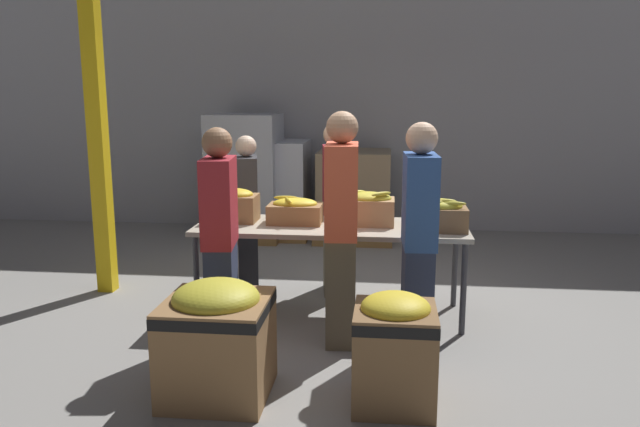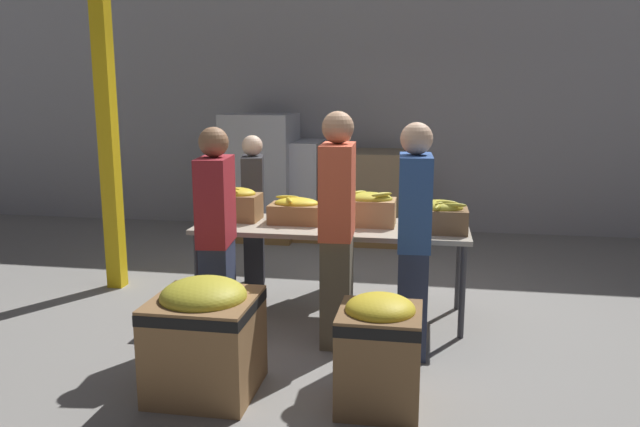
{
  "view_description": "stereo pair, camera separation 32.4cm",
  "coord_description": "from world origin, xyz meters",
  "px_view_note": "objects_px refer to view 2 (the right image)",
  "views": [
    {
      "loc": [
        0.47,
        -5.18,
        1.93
      ],
      "look_at": [
        -0.08,
        -0.1,
        0.92
      ],
      "focal_mm": 35.0,
      "sensor_mm": 36.0,
      "label": 1
    },
    {
      "loc": [
        0.79,
        -5.14,
        1.93
      ],
      "look_at": [
        -0.08,
        -0.1,
        0.92
      ],
      "focal_mm": 35.0,
      "sensor_mm": 36.0,
      "label": 2
    }
  ],
  "objects_px": {
    "support_pillar": "(105,83)",
    "pallet_stack_1": "(261,177)",
    "volunteer_2": "(217,238)",
    "banana_box_2": "(368,208)",
    "volunteer_1": "(414,242)",
    "sorting_table": "(332,232)",
    "donation_bin_1": "(379,348)",
    "pallet_stack_0": "(369,196)",
    "banana_box_0": "(238,204)",
    "volunteer_0": "(339,210)",
    "pallet_stack_2": "(290,189)",
    "banana_box_1": "(297,210)",
    "donation_bin_0": "(205,333)",
    "banana_box_3": "(440,216)",
    "volunteer_3": "(337,231)",
    "volunteer_4": "(254,213)"
  },
  "relations": [
    {
      "from": "support_pillar",
      "to": "pallet_stack_1",
      "type": "xyz_separation_m",
      "value": [
        0.85,
        2.38,
        -1.2
      ]
    },
    {
      "from": "volunteer_2",
      "to": "support_pillar",
      "type": "height_order",
      "value": "support_pillar"
    },
    {
      "from": "banana_box_2",
      "to": "volunteer_1",
      "type": "height_order",
      "value": "volunteer_1"
    },
    {
      "from": "sorting_table",
      "to": "banana_box_2",
      "type": "bearing_deg",
      "value": 13.16
    },
    {
      "from": "donation_bin_1",
      "to": "pallet_stack_0",
      "type": "bearing_deg",
      "value": 96.37
    },
    {
      "from": "sorting_table",
      "to": "banana_box_0",
      "type": "distance_m",
      "value": 0.88
    },
    {
      "from": "volunteer_1",
      "to": "support_pillar",
      "type": "bearing_deg",
      "value": 66.67
    },
    {
      "from": "volunteer_0",
      "to": "pallet_stack_0",
      "type": "distance_m",
      "value": 2.28
    },
    {
      "from": "sorting_table",
      "to": "volunteer_0",
      "type": "distance_m",
      "value": 0.63
    },
    {
      "from": "support_pillar",
      "to": "pallet_stack_1",
      "type": "relative_size",
      "value": 2.45
    },
    {
      "from": "sorting_table",
      "to": "pallet_stack_0",
      "type": "distance_m",
      "value": 2.89
    },
    {
      "from": "pallet_stack_0",
      "to": "pallet_stack_2",
      "type": "distance_m",
      "value": 1.08
    },
    {
      "from": "volunteer_1",
      "to": "pallet_stack_2",
      "type": "xyz_separation_m",
      "value": [
        -1.74,
        3.67,
        -0.23
      ]
    },
    {
      "from": "banana_box_1",
      "to": "volunteer_1",
      "type": "bearing_deg",
      "value": -35.72
    },
    {
      "from": "banana_box_0",
      "to": "donation_bin_0",
      "type": "height_order",
      "value": "banana_box_0"
    },
    {
      "from": "banana_box_1",
      "to": "banana_box_3",
      "type": "relative_size",
      "value": 1.04
    },
    {
      "from": "donation_bin_0",
      "to": "pallet_stack_1",
      "type": "distance_m",
      "value": 4.45
    },
    {
      "from": "volunteer_3",
      "to": "pallet_stack_1",
      "type": "xyz_separation_m",
      "value": [
        -1.52,
        3.39,
        -0.08
      ]
    },
    {
      "from": "volunteer_2",
      "to": "volunteer_3",
      "type": "relative_size",
      "value": 0.94
    },
    {
      "from": "banana_box_0",
      "to": "pallet_stack_2",
      "type": "xyz_separation_m",
      "value": [
        -0.18,
        2.9,
        -0.32
      ]
    },
    {
      "from": "volunteer_4",
      "to": "support_pillar",
      "type": "distance_m",
      "value": 1.86
    },
    {
      "from": "pallet_stack_1",
      "to": "volunteer_3",
      "type": "bearing_deg",
      "value": -65.87
    },
    {
      "from": "banana_box_0",
      "to": "volunteer_3",
      "type": "bearing_deg",
      "value": -33.76
    },
    {
      "from": "sorting_table",
      "to": "volunteer_4",
      "type": "bearing_deg",
      "value": 142.45
    },
    {
      "from": "sorting_table",
      "to": "donation_bin_0",
      "type": "height_order",
      "value": "sorting_table"
    },
    {
      "from": "volunteer_2",
      "to": "pallet_stack_0",
      "type": "height_order",
      "value": "volunteer_2"
    },
    {
      "from": "banana_box_3",
      "to": "volunteer_1",
      "type": "xyz_separation_m",
      "value": [
        -0.19,
        -0.59,
        -0.08
      ]
    },
    {
      "from": "volunteer_3",
      "to": "pallet_stack_2",
      "type": "bearing_deg",
      "value": 15.25
    },
    {
      "from": "volunteer_0",
      "to": "volunteer_1",
      "type": "distance_m",
      "value": 1.5
    },
    {
      "from": "pallet_stack_1",
      "to": "volunteer_4",
      "type": "bearing_deg",
      "value": -76.72
    },
    {
      "from": "support_pillar",
      "to": "pallet_stack_2",
      "type": "relative_size",
      "value": 3.14
    },
    {
      "from": "banana_box_0",
      "to": "support_pillar",
      "type": "xyz_separation_m",
      "value": [
        -1.39,
        0.35,
        1.05
      ]
    },
    {
      "from": "pallet_stack_0",
      "to": "donation_bin_1",
      "type": "bearing_deg",
      "value": -83.63
    },
    {
      "from": "banana_box_2",
      "to": "donation_bin_1",
      "type": "relative_size",
      "value": 0.66
    },
    {
      "from": "volunteer_4",
      "to": "donation_bin_0",
      "type": "relative_size",
      "value": 1.98
    },
    {
      "from": "donation_bin_0",
      "to": "banana_box_0",
      "type": "bearing_deg",
      "value": 99.45
    },
    {
      "from": "sorting_table",
      "to": "pallet_stack_2",
      "type": "height_order",
      "value": "pallet_stack_2"
    },
    {
      "from": "sorting_table",
      "to": "pallet_stack_1",
      "type": "distance_m",
      "value": 3.14
    },
    {
      "from": "pallet_stack_0",
      "to": "pallet_stack_1",
      "type": "height_order",
      "value": "pallet_stack_1"
    },
    {
      "from": "banana_box_3",
      "to": "pallet_stack_1",
      "type": "height_order",
      "value": "pallet_stack_1"
    },
    {
      "from": "volunteer_0",
      "to": "support_pillar",
      "type": "xyz_separation_m",
      "value": [
        -2.22,
        -0.2,
        1.19
      ]
    },
    {
      "from": "volunteer_2",
      "to": "pallet_stack_0",
      "type": "distance_m",
      "value": 3.73
    },
    {
      "from": "banana_box_1",
      "to": "donation_bin_0",
      "type": "relative_size",
      "value": 0.6
    },
    {
      "from": "volunteer_4",
      "to": "support_pillar",
      "type": "height_order",
      "value": "support_pillar"
    },
    {
      "from": "volunteer_1",
      "to": "donation_bin_1",
      "type": "height_order",
      "value": "volunteer_1"
    },
    {
      "from": "volunteer_1",
      "to": "volunteer_3",
      "type": "relative_size",
      "value": 0.96
    },
    {
      "from": "banana_box_2",
      "to": "volunteer_4",
      "type": "xyz_separation_m",
      "value": [
        -1.18,
        0.61,
        -0.2
      ]
    },
    {
      "from": "banana_box_0",
      "to": "sorting_table",
      "type": "bearing_deg",
      "value": -5.22
    },
    {
      "from": "banana_box_2",
      "to": "pallet_stack_2",
      "type": "height_order",
      "value": "pallet_stack_2"
    },
    {
      "from": "sorting_table",
      "to": "donation_bin_1",
      "type": "distance_m",
      "value": 1.67
    }
  ]
}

